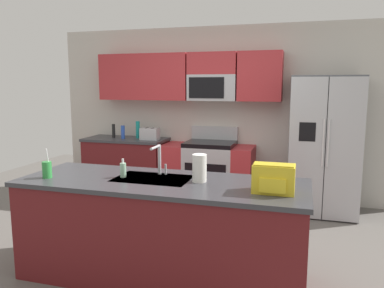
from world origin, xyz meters
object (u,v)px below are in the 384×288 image
at_px(pepper_mill, 114,131).
at_px(sink_faucet, 159,157).
at_px(refrigerator, 324,146).
at_px(soap_dispenser, 123,170).
at_px(toaster, 150,134).
at_px(paper_towel_roll, 199,168).
at_px(range_oven, 208,172).
at_px(backpack, 274,178).
at_px(bottle_blue, 123,132).
at_px(drink_cup_green, 47,170).
at_px(bottle_teal, 138,130).

bearing_deg(pepper_mill, sink_faucet, -53.07).
distance_m(refrigerator, soap_dispenser, 2.91).
relative_size(refrigerator, sink_faucet, 6.56).
distance_m(toaster, paper_towel_roll, 2.64).
bearing_deg(sink_faucet, refrigerator, 53.36).
xyz_separation_m(range_oven, refrigerator, (1.62, -0.07, 0.48)).
relative_size(pepper_mill, backpack, 0.68).
bearing_deg(bottle_blue, drink_cup_green, -78.67).
distance_m(bottle_blue, sink_faucet, 2.53).
relative_size(bottle_blue, sink_faucet, 0.73).
xyz_separation_m(bottle_blue, paper_towel_roll, (1.85, -2.23, 0.02)).
distance_m(refrigerator, bottle_blue, 2.97).
xyz_separation_m(range_oven, sink_faucet, (0.07, -2.15, 0.62)).
height_order(range_oven, drink_cup_green, drink_cup_green).
bearing_deg(sink_faucet, range_oven, 91.94).
bearing_deg(paper_towel_roll, bottle_teal, 125.15).
bearing_deg(bottle_teal, backpack, -47.54).
xyz_separation_m(soap_dispenser, backpack, (1.35, -0.12, 0.05)).
bearing_deg(paper_towel_roll, sink_faucet, 162.46).
xyz_separation_m(refrigerator, sink_faucet, (-1.55, -2.08, 0.14)).
distance_m(pepper_mill, paper_towel_roll, 3.07).
relative_size(drink_cup_green, soap_dispenser, 1.58).
height_order(sink_faucet, backpack, sink_faucet).
xyz_separation_m(refrigerator, bottle_teal, (-2.77, 0.12, 0.11)).
distance_m(refrigerator, pepper_mill, 3.17).
distance_m(bottle_teal, soap_dispenser, 2.56).
relative_size(bottle_blue, soap_dispenser, 1.21).
relative_size(range_oven, soap_dispenser, 8.00).
xyz_separation_m(toaster, pepper_mill, (-0.64, 0.05, 0.02)).
bearing_deg(backpack, pepper_mill, 137.65).
relative_size(pepper_mill, bottle_teal, 0.81).
bearing_deg(range_oven, refrigerator, -2.54).
height_order(pepper_mill, soap_dispenser, pepper_mill).
bearing_deg(refrigerator, drink_cup_green, -134.97).
height_order(bottle_teal, soap_dispenser, bottle_teal).
relative_size(toaster, drink_cup_green, 1.04).
distance_m(toaster, soap_dispenser, 2.39).
xyz_separation_m(refrigerator, soap_dispenser, (-1.83, -2.26, 0.04)).
height_order(refrigerator, sink_faucet, refrigerator).
height_order(refrigerator, backpack, refrigerator).
xyz_separation_m(range_oven, backpack, (1.14, -2.45, 0.57)).
distance_m(bottle_blue, soap_dispenser, 2.54).
bearing_deg(paper_towel_roll, backpack, -14.12).
distance_m(bottle_teal, sink_faucet, 2.52).
bearing_deg(bottle_blue, paper_towel_roll, -50.27).
height_order(drink_cup_green, backpack, drink_cup_green).
bearing_deg(bottle_teal, drink_cup_green, -83.54).
xyz_separation_m(paper_towel_roll, backpack, (0.64, -0.16, -0.00)).
bearing_deg(toaster, soap_dispenser, -73.02).
xyz_separation_m(pepper_mill, soap_dispenser, (1.34, -2.33, -0.04)).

